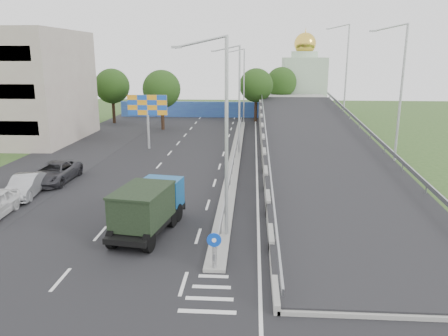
# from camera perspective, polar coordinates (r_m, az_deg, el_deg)

# --- Properties ---
(ground) EXTENTS (160.00, 160.00, 0.00)m
(ground) POSITION_cam_1_polar(r_m,az_deg,el_deg) (18.03, -1.89, -16.62)
(ground) COLOR #2D4C1E
(ground) RESTS_ON ground
(road_surface) EXTENTS (26.00, 90.00, 0.04)m
(road_surface) POSITION_cam_1_polar(r_m,az_deg,el_deg) (36.85, -3.49, -0.18)
(road_surface) COLOR black
(road_surface) RESTS_ON ground
(parking_strip) EXTENTS (8.00, 90.00, 0.05)m
(parking_strip) POSITION_cam_1_polar(r_m,az_deg,el_deg) (40.57, -22.03, 0.13)
(parking_strip) COLOR black
(parking_strip) RESTS_ON ground
(median) EXTENTS (1.00, 44.00, 0.20)m
(median) POSITION_cam_1_polar(r_m,az_deg,el_deg) (40.45, 1.44, 1.31)
(median) COLOR gray
(median) RESTS_ON ground
(overpass_ramp) EXTENTS (10.00, 50.00, 3.50)m
(overpass_ramp) POSITION_cam_1_polar(r_m,az_deg,el_deg) (40.51, 12.13, 3.40)
(overpass_ramp) COLOR gray
(overpass_ramp) RESTS_ON ground
(median_guardrail) EXTENTS (0.09, 44.00, 0.71)m
(median_guardrail) POSITION_cam_1_polar(r_m,az_deg,el_deg) (40.31, 1.44, 2.21)
(median_guardrail) COLOR gray
(median_guardrail) RESTS_ON median
(sign_bollard) EXTENTS (0.64, 0.23, 1.67)m
(sign_bollard) POSITION_cam_1_polar(r_m,az_deg,el_deg) (19.45, -1.28, -10.71)
(sign_bollard) COLOR black
(sign_bollard) RESTS_ON median
(lamp_post_near) EXTENTS (2.74, 0.18, 10.08)m
(lamp_post_near) POSITION_cam_1_polar(r_m,az_deg,el_deg) (21.69, -0.17, 5.19)
(lamp_post_near) COLOR #B2B5B7
(lamp_post_near) RESTS_ON median
(lamp_post_mid) EXTENTS (2.74, 0.18, 10.08)m
(lamp_post_mid) POSITION_cam_1_polar(r_m,az_deg,el_deg) (41.53, 1.76, 9.63)
(lamp_post_mid) COLOR #B2B5B7
(lamp_post_mid) RESTS_ON median
(lamp_post_far) EXTENTS (2.74, 0.18, 10.08)m
(lamp_post_far) POSITION_cam_1_polar(r_m,az_deg,el_deg) (61.47, 2.45, 11.20)
(lamp_post_far) COLOR #B2B5B7
(lamp_post_far) RESTS_ON median
(blue_wall) EXTENTS (30.00, 0.50, 2.40)m
(blue_wall) POSITION_cam_1_polar(r_m,az_deg,el_deg) (68.07, -0.96, 7.63)
(blue_wall) COLOR #2A3F9D
(blue_wall) RESTS_ON ground
(church) EXTENTS (7.00, 7.00, 13.80)m
(church) POSITION_cam_1_polar(r_m,az_deg,el_deg) (75.93, 10.34, 11.23)
(church) COLOR #B2CCAD
(church) RESTS_ON ground
(billboard) EXTENTS (4.00, 0.24, 5.50)m
(billboard) POSITION_cam_1_polar(r_m,az_deg,el_deg) (44.92, -9.96, 7.71)
(billboard) COLOR #B2B5B7
(billboard) RESTS_ON ground
(tree_left_mid) EXTENTS (4.80, 4.80, 7.60)m
(tree_left_mid) POSITION_cam_1_polar(r_m,az_deg,el_deg) (56.71, -8.14, 10.16)
(tree_left_mid) COLOR black
(tree_left_mid) RESTS_ON ground
(tree_median_far) EXTENTS (4.80, 4.80, 7.60)m
(tree_median_far) POSITION_cam_1_polar(r_m,az_deg,el_deg) (63.49, 4.22, 10.71)
(tree_median_far) COLOR black
(tree_median_far) RESTS_ON ground
(tree_left_far) EXTENTS (4.80, 4.80, 7.60)m
(tree_left_far) POSITION_cam_1_polar(r_m,az_deg,el_deg) (63.59, -14.40, 10.31)
(tree_left_far) COLOR black
(tree_left_far) RESTS_ON ground
(tree_ramp_far) EXTENTS (4.80, 4.80, 7.60)m
(tree_ramp_far) POSITION_cam_1_polar(r_m,az_deg,el_deg) (70.62, 7.50, 11.00)
(tree_ramp_far) COLOR black
(tree_ramp_far) RESTS_ON ground
(dump_truck) EXTENTS (3.16, 6.37, 2.68)m
(dump_truck) POSITION_cam_1_polar(r_m,az_deg,el_deg) (23.84, -9.83, -4.90)
(dump_truck) COLOR black
(dump_truck) RESTS_ON ground
(parked_car_b) EXTENTS (2.23, 4.73, 1.50)m
(parked_car_b) POSITION_cam_1_polar(r_m,az_deg,el_deg) (32.52, -24.51, -2.13)
(parked_car_b) COLOR #95969A
(parked_car_b) RESTS_ON ground
(parked_car_c) EXTENTS (2.57, 5.45, 1.51)m
(parked_car_c) POSITION_cam_1_polar(r_m,az_deg,el_deg) (35.29, -21.25, -0.56)
(parked_car_c) COLOR #2E2E33
(parked_car_c) RESTS_ON ground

